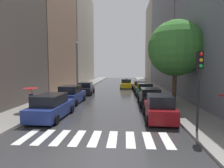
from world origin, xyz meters
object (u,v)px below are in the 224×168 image
at_px(parked_car_left_third, 86,89).
at_px(pedestrian_near_tree, 31,94).
at_px(parked_car_right_nearest, 159,108).
at_px(parked_car_right_second, 150,97).
at_px(lamp_post_left, 77,63).
at_px(traffic_light_right_corner, 199,74).
at_px(parked_car_left_nearest, 51,107).
at_px(parked_car_right_third, 144,90).
at_px(street_tree_right, 176,48).
at_px(parked_car_left_second, 71,95).
at_px(parked_car_right_fourth, 140,86).
at_px(taxi_midroad, 126,84).

bearing_deg(parked_car_left_third, pedestrian_near_tree, 166.55).
xyz_separation_m(parked_car_right_nearest, parked_car_right_second, (0.05, 5.23, -0.05)).
xyz_separation_m(parked_car_left_third, pedestrian_near_tree, (-2.09, -10.81, 0.80)).
bearing_deg(parked_car_left_third, parked_car_right_nearest, -150.00).
bearing_deg(lamp_post_left, traffic_light_right_corner, -56.57).
relative_size(parked_car_left_nearest, parked_car_right_nearest, 1.13).
relative_size(parked_car_right_second, parked_car_right_third, 1.03).
xyz_separation_m(parked_car_left_third, traffic_light_right_corner, (9.28, -14.70, 2.52)).
height_order(parked_car_left_third, parked_car_right_nearest, parked_car_right_nearest).
relative_size(parked_car_right_nearest, street_tree_right, 0.53).
xyz_separation_m(parked_car_left_third, parked_car_right_second, (7.76, -6.87, 0.00)).
height_order(parked_car_left_second, lamp_post_left, lamp_post_left).
height_order(parked_car_right_nearest, lamp_post_left, lamp_post_left).
bearing_deg(parked_car_right_nearest, pedestrian_near_tree, 84.74).
xyz_separation_m(parked_car_left_second, parked_car_right_third, (7.90, 5.23, -0.06)).
bearing_deg(parked_car_right_second, parked_car_right_fourth, 1.12).
distance_m(parked_car_left_third, lamp_post_left, 4.38).
height_order(street_tree_right, traffic_light_right_corner, street_tree_right).
height_order(parked_car_right_fourth, taxi_midroad, taxi_midroad).
distance_m(parked_car_right_fourth, traffic_light_right_corner, 19.51).
distance_m(parked_car_left_third, parked_car_right_second, 10.36).
relative_size(taxi_midroad, lamp_post_left, 0.66).
distance_m(parked_car_left_nearest, street_tree_right, 12.24).
relative_size(parked_car_right_third, traffic_light_right_corner, 0.98).
height_order(parked_car_left_nearest, traffic_light_right_corner, traffic_light_right_corner).
relative_size(taxi_midroad, pedestrian_near_tree, 2.54).
relative_size(parked_car_left_third, parked_car_right_nearest, 1.01).
xyz_separation_m(parked_car_right_nearest, traffic_light_right_corner, (1.56, -2.60, 2.47)).
distance_m(parked_car_left_nearest, pedestrian_near_tree, 2.66).
xyz_separation_m(parked_car_right_nearest, parked_car_right_fourth, (-0.05, 16.67, -0.09)).
distance_m(parked_car_right_fourth, street_tree_right, 12.54).
distance_m(parked_car_left_second, parked_car_left_third, 6.56).
bearing_deg(parked_car_right_second, lamp_post_left, 47.65).
bearing_deg(pedestrian_near_tree, parked_car_right_nearest, 71.91).
distance_m(traffic_light_right_corner, lamp_post_left, 19.99).
distance_m(parked_car_left_second, pedestrian_near_tree, 4.74).
relative_size(parked_car_right_nearest, parked_car_right_fourth, 0.89).
relative_size(parked_car_right_second, parked_car_right_fourth, 0.92).
bearing_deg(parked_car_left_nearest, lamp_post_left, 9.29).
distance_m(street_tree_right, traffic_light_right_corner, 8.22).
relative_size(parked_car_left_third, lamp_post_left, 0.59).
height_order(parked_car_right_nearest, parked_car_right_fourth, parked_car_right_nearest).
bearing_deg(lamp_post_left, parked_car_left_second, -79.30).
xyz_separation_m(street_tree_right, lamp_post_left, (-11.83, 8.77, -1.15)).
xyz_separation_m(parked_car_left_nearest, taxi_midroad, (5.53, 20.12, -0.05)).
height_order(parked_car_right_nearest, parked_car_right_third, parked_car_right_nearest).
xyz_separation_m(parked_car_left_third, street_tree_right, (10.10, -6.80, 4.66)).
bearing_deg(pedestrian_near_tree, taxi_midroad, 147.14).
distance_m(parked_car_right_third, pedestrian_near_tree, 13.71).
bearing_deg(parked_car_right_third, parked_car_right_fourth, -1.27).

